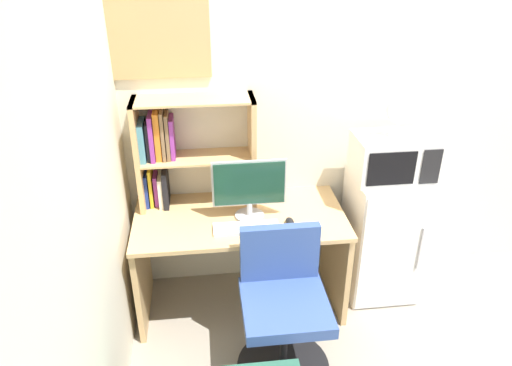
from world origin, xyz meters
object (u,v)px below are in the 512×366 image
desk_chair (283,314)px  mini_fridge (382,235)px  hutch_bookshelf (178,150)px  wall_corkboard (159,35)px  microwave (393,157)px  monitor (249,187)px  keyboard (246,228)px  desk_fan (400,113)px  computer_mouse (290,222)px

desk_chair → mini_fridge: bearing=37.6°
hutch_bookshelf → desk_chair: (0.57, -0.78, -0.71)m
hutch_bookshelf → wall_corkboard: (-0.06, 0.10, 0.70)m
microwave → desk_chair: (-0.80, -0.62, -0.66)m
hutch_bookshelf → wall_corkboard: 0.71m
monitor → microwave: 0.95m
keyboard → desk_fan: bearing=12.5°
monitor → microwave: (0.94, 0.07, 0.12)m
keyboard → computer_mouse: size_ratio=4.32×
hutch_bookshelf → computer_mouse: hutch_bookshelf is taller
microwave → desk_chair: 1.21m
keyboard → computer_mouse: computer_mouse is taller
keyboard → mini_fridge: mini_fridge is taller
mini_fridge → microwave: 0.60m
computer_mouse → microwave: bearing=16.0°
desk_chair → monitor: bearing=103.7°
microwave → computer_mouse: bearing=-164.0°
computer_mouse → desk_fan: (0.70, 0.19, 0.61)m
computer_mouse → microwave: size_ratio=0.19×
hutch_bookshelf → monitor: hutch_bookshelf is taller
keyboard → wall_corkboard: (-0.45, 0.49, 1.07)m
computer_mouse → desk_fan: 0.95m
hutch_bookshelf → keyboard: bearing=-43.9°
computer_mouse → desk_fan: bearing=15.5°
monitor → wall_corkboard: bearing=145.2°
mini_fridge → keyboard: bearing=-167.3°
computer_mouse → monitor: bearing=152.2°
keyboard → wall_corkboard: 1.26m
mini_fridge → monitor: bearing=-175.6°
monitor → keyboard: bearing=-103.9°
hutch_bookshelf → wall_corkboard: size_ratio=1.26×
computer_mouse → mini_fridge: 0.78m
keyboard → desk_fan: desk_fan is taller
monitor → computer_mouse: monitor is taller
monitor → mini_fridge: monitor is taller
monitor → computer_mouse: bearing=-27.8°
microwave → desk_fan: size_ratio=1.88×
monitor → mini_fridge: 1.06m
wall_corkboard → desk_chair: bearing=-54.9°
desk_fan → desk_chair: size_ratio=0.30×
desk_fan → computer_mouse: bearing=-164.5°
hutch_bookshelf → desk_chair: bearing=-54.1°
desk_chair → microwave: bearing=37.7°
desk_fan → wall_corkboard: wall_corkboard is taller
hutch_bookshelf → microwave: bearing=-6.7°
computer_mouse → mini_fridge: (0.70, 0.20, -0.29)m
keyboard → computer_mouse: bearing=4.5°
desk_chair → hutch_bookshelf: bearing=125.9°
monitor → desk_chair: monitor is taller
desk_fan → monitor: bearing=-175.8°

